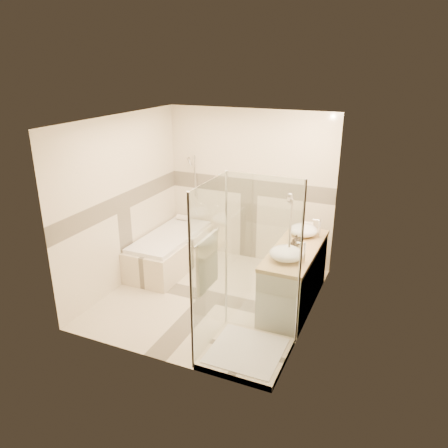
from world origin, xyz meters
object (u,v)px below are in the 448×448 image
at_px(vessel_sink_far, 286,254).
at_px(bathtub, 171,249).
at_px(vessel_sink_near, 303,230).
at_px(amenity_bottle_b, 296,240).
at_px(shower_enclosure, 240,313).
at_px(amenity_bottle_a, 294,244).
at_px(vanity, 294,276).

bearing_deg(vessel_sink_far, bathtub, 160.27).
distance_m(bathtub, vessel_sink_near, 2.22).
distance_m(vessel_sink_far, amenity_bottle_b, 0.49).
relative_size(shower_enclosure, amenity_bottle_a, 14.40).
bearing_deg(vessel_sink_far, amenity_bottle_a, 90.00).
relative_size(shower_enclosure, vessel_sink_far, 4.81).
distance_m(bathtub, amenity_bottle_b, 2.23).
relative_size(bathtub, vanity, 1.05).
xyz_separation_m(bathtub, vessel_sink_far, (2.13, -0.76, 0.63)).
height_order(vessel_sink_far, amenity_bottle_a, vessel_sink_far).
relative_size(vessel_sink_near, amenity_bottle_a, 2.89).
distance_m(bathtub, vanity, 2.18).
bearing_deg(vanity, amenity_bottle_a, -111.61).
bearing_deg(amenity_bottle_a, vessel_sink_far, -90.00).
height_order(vanity, amenity_bottle_b, amenity_bottle_b).
relative_size(shower_enclosure, amenity_bottle_b, 13.46).
height_order(shower_enclosure, vessel_sink_far, shower_enclosure).
bearing_deg(vanity, amenity_bottle_b, 104.67).
height_order(shower_enclosure, amenity_bottle_a, shower_enclosure).
height_order(vessel_sink_near, amenity_bottle_b, vessel_sink_near).
height_order(bathtub, vessel_sink_far, vessel_sink_far).
xyz_separation_m(bathtub, amenity_bottle_b, (2.13, -0.27, 0.62)).
distance_m(vanity, shower_enclosure, 1.31).
distance_m(shower_enclosure, vessel_sink_near, 1.81).
bearing_deg(vessel_sink_near, shower_enclosure, -98.93).
bearing_deg(amenity_bottle_a, shower_enclosure, -102.60).
bearing_deg(shower_enclosure, vessel_sink_far, 72.34).
xyz_separation_m(vessel_sink_near, amenity_bottle_b, (0.00, -0.39, -0.01)).
bearing_deg(shower_enclosure, bathtub, 138.90).
xyz_separation_m(bathtub, vanity, (2.15, -0.35, 0.12)).
height_order(bathtub, amenity_bottle_a, amenity_bottle_a).
relative_size(vanity, shower_enclosure, 0.79).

